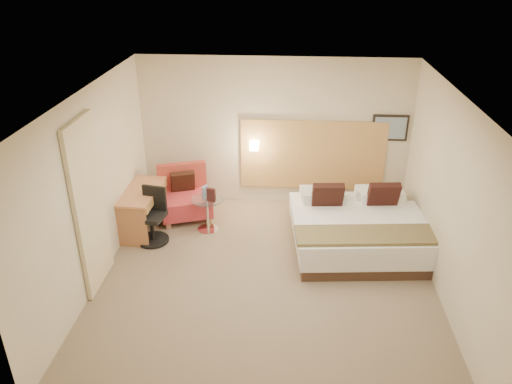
# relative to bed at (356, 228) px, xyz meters

# --- Properties ---
(floor) EXTENTS (4.80, 5.00, 0.02)m
(floor) POSITION_rel_bed_xyz_m (-1.38, -0.99, -0.33)
(floor) COLOR #7E6C55
(floor) RESTS_ON ground
(ceiling) EXTENTS (4.80, 5.00, 0.02)m
(ceiling) POSITION_rel_bed_xyz_m (-1.38, -0.99, 2.39)
(ceiling) COLOR white
(ceiling) RESTS_ON floor
(wall_back) EXTENTS (4.80, 0.02, 2.70)m
(wall_back) POSITION_rel_bed_xyz_m (-1.38, 1.52, 1.03)
(wall_back) COLOR beige
(wall_back) RESTS_ON floor
(wall_front) EXTENTS (4.80, 0.02, 2.70)m
(wall_front) POSITION_rel_bed_xyz_m (-1.38, -3.50, 1.03)
(wall_front) COLOR beige
(wall_front) RESTS_ON floor
(wall_left) EXTENTS (0.02, 5.00, 2.70)m
(wall_left) POSITION_rel_bed_xyz_m (-3.79, -0.99, 1.03)
(wall_left) COLOR beige
(wall_left) RESTS_ON floor
(wall_right) EXTENTS (0.02, 5.00, 2.70)m
(wall_right) POSITION_rel_bed_xyz_m (1.03, -0.99, 1.03)
(wall_right) COLOR beige
(wall_right) RESTS_ON floor
(headboard_panel) EXTENTS (2.60, 0.04, 1.30)m
(headboard_panel) POSITION_rel_bed_xyz_m (-0.68, 1.48, 0.63)
(headboard_panel) COLOR #BC8849
(headboard_panel) RESTS_ON wall_back
(art_frame) EXTENTS (0.62, 0.03, 0.47)m
(art_frame) POSITION_rel_bed_xyz_m (0.64, 1.49, 1.18)
(art_frame) COLOR black
(art_frame) RESTS_ON wall_back
(art_canvas) EXTENTS (0.54, 0.01, 0.39)m
(art_canvas) POSITION_rel_bed_xyz_m (0.64, 1.47, 1.18)
(art_canvas) COLOR gray
(art_canvas) RESTS_ON wall_back
(lamp_arm) EXTENTS (0.02, 0.12, 0.02)m
(lamp_arm) POSITION_rel_bed_xyz_m (-1.73, 1.43, 0.83)
(lamp_arm) COLOR white
(lamp_arm) RESTS_ON wall_back
(lamp_shade) EXTENTS (0.15, 0.15, 0.15)m
(lamp_shade) POSITION_rel_bed_xyz_m (-1.73, 1.37, 0.83)
(lamp_shade) COLOR #F7E5C0
(lamp_shade) RESTS_ON wall_back
(curtain) EXTENTS (0.06, 0.90, 2.42)m
(curtain) POSITION_rel_bed_xyz_m (-3.74, -1.24, 0.90)
(curtain) COLOR beige
(curtain) RESTS_ON wall_left
(bottle_a) EXTENTS (0.08, 0.08, 0.21)m
(bottle_a) POSITION_rel_bed_xyz_m (-2.49, 0.33, 0.37)
(bottle_a) COLOR #7E99C3
(bottle_a) RESTS_ON side_table
(bottle_b) EXTENTS (0.08, 0.08, 0.21)m
(bottle_b) POSITION_rel_bed_xyz_m (-2.46, 0.40, 0.37)
(bottle_b) COLOR #7A8EBD
(bottle_b) RESTS_ON side_table
(menu_folder) EXTENTS (0.15, 0.08, 0.23)m
(menu_folder) POSITION_rel_bed_xyz_m (-2.35, 0.25, 0.38)
(menu_folder) COLOR #381717
(menu_folder) RESTS_ON side_table
(bed) EXTENTS (2.21, 2.17, 1.00)m
(bed) POSITION_rel_bed_xyz_m (0.00, 0.00, 0.00)
(bed) COLOR #402A20
(bed) RESTS_ON floor
(lounge_chair) EXTENTS (1.06, 0.99, 0.91)m
(lounge_chair) POSITION_rel_bed_xyz_m (-2.92, 0.80, 0.04)
(lounge_chair) COLOR #B16D53
(lounge_chair) RESTS_ON floor
(side_table) EXTENTS (0.63, 0.63, 0.59)m
(side_table) POSITION_rel_bed_xyz_m (-2.44, 0.31, 0.00)
(side_table) COLOR white
(side_table) RESTS_ON floor
(desk) EXTENTS (0.60, 1.21, 0.74)m
(desk) POSITION_rel_bed_xyz_m (-3.50, 0.26, 0.26)
(desk) COLOR #CA7E4F
(desk) RESTS_ON floor
(desk_chair) EXTENTS (0.60, 0.60, 0.91)m
(desk_chair) POSITION_rel_bed_xyz_m (-3.27, -0.08, 0.05)
(desk_chair) COLOR black
(desk_chair) RESTS_ON floor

